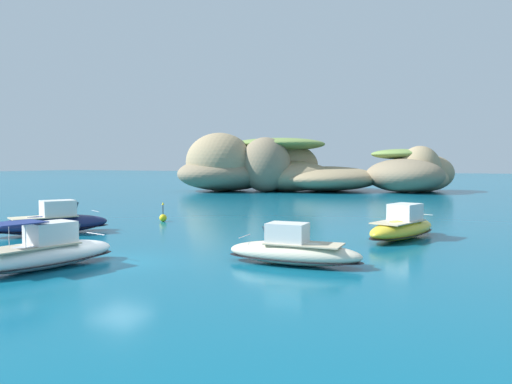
# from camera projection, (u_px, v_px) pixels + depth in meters

# --- Properties ---
(ground_plane) EXTENTS (400.00, 400.00, 0.00)m
(ground_plane) POSITION_uv_depth(u_px,v_px,m) (120.00, 263.00, 22.44)
(ground_plane) COLOR #0C5B7A
(islet_large) EXTENTS (33.25, 27.20, 8.96)m
(islet_large) POSITION_uv_depth(u_px,v_px,m) (267.00, 168.00, 78.74)
(islet_large) COLOR #9E8966
(islet_large) RESTS_ON ground
(islet_small) EXTENTS (16.53, 18.21, 6.91)m
(islet_small) POSITION_uv_depth(u_px,v_px,m) (414.00, 173.00, 75.45)
(islet_small) COLOR #9E8966
(islet_small) RESTS_ON ground
(motorboat_yellow) EXTENTS (4.06, 7.22, 2.05)m
(motorboat_yellow) POSITION_uv_depth(u_px,v_px,m) (402.00, 227.00, 29.28)
(motorboat_yellow) COLOR yellow
(motorboat_yellow) RESTS_ON ground
(motorboat_white) EXTENTS (3.45, 6.86, 2.07)m
(motorboat_white) POSITION_uv_depth(u_px,v_px,m) (45.00, 253.00, 21.15)
(motorboat_white) COLOR white
(motorboat_white) RESTS_ON ground
(motorboat_cream) EXTENTS (6.20, 2.04, 1.82)m
(motorboat_cream) POSITION_uv_depth(u_px,v_px,m) (293.00, 251.00, 21.95)
(motorboat_cream) COLOR beige
(motorboat_cream) RESTS_ON ground
(motorboat_navy) EXTENTS (5.35, 7.18, 2.09)m
(motorboat_navy) POSITION_uv_depth(u_px,v_px,m) (53.00, 223.00, 31.41)
(motorboat_navy) COLOR navy
(motorboat_navy) RESTS_ON ground
(dinghy_tender) EXTENTS (1.79, 2.87, 0.58)m
(dinghy_tender) POSITION_uv_depth(u_px,v_px,m) (280.00, 241.00, 27.23)
(dinghy_tender) COLOR yellow
(dinghy_tender) RESTS_ON ground
(channel_buoy) EXTENTS (0.56, 0.56, 1.48)m
(channel_buoy) POSITION_uv_depth(u_px,v_px,m) (163.00, 217.00, 37.82)
(channel_buoy) COLOR yellow
(channel_buoy) RESTS_ON ground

